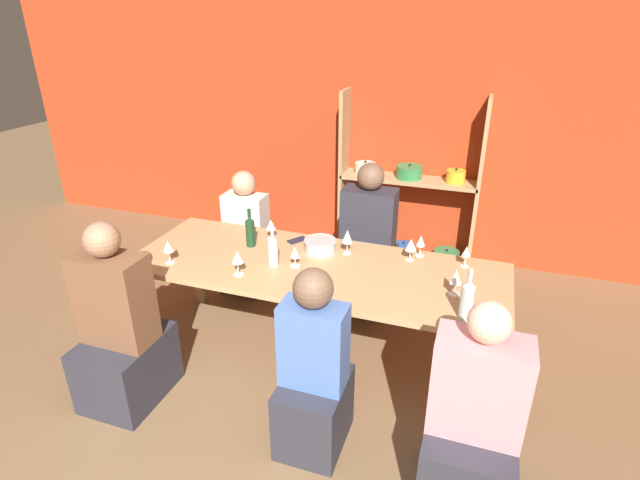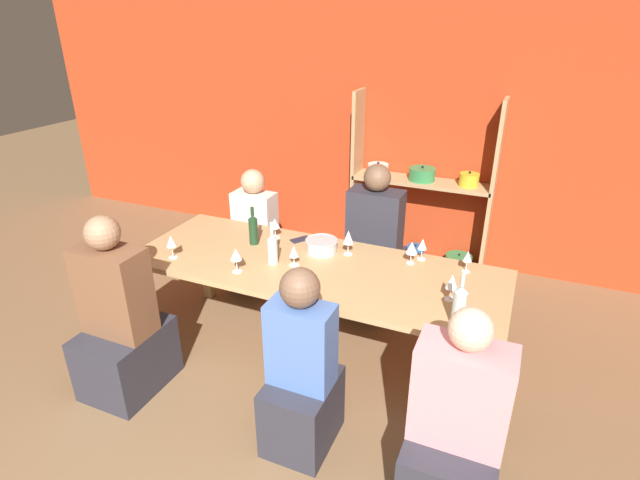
# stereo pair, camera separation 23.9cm
# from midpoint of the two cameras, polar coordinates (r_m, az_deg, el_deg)

# --- Properties ---
(wall_back_red) EXTENTS (8.80, 0.06, 2.70)m
(wall_back_red) POSITION_cam_midpoint_polar(r_m,az_deg,el_deg) (5.09, 6.87, 12.99)
(wall_back_red) COLOR #B23819
(wall_back_red) RESTS_ON ground_plane
(shelf_unit) EXTENTS (1.36, 0.30, 1.69)m
(shelf_unit) POSITION_cam_midpoint_polar(r_m,az_deg,el_deg) (5.06, 8.64, 4.08)
(shelf_unit) COLOR tan
(shelf_unit) RESTS_ON ground_plane
(dining_table) EXTENTS (2.61, 0.96, 0.76)m
(dining_table) POSITION_cam_midpoint_polar(r_m,az_deg,el_deg) (3.51, -2.49, -4.09)
(dining_table) COLOR tan
(dining_table) RESTS_ON ground_plane
(mixing_bowl) EXTENTS (0.24, 0.24, 0.09)m
(mixing_bowl) POSITION_cam_midpoint_polar(r_m,az_deg,el_deg) (3.64, -1.85, -0.61)
(mixing_bowl) COLOR #B7BABC
(mixing_bowl) RESTS_ON dining_table
(wine_bottle_green) EXTENTS (0.07, 0.07, 0.31)m
(wine_bottle_green) POSITION_cam_midpoint_polar(r_m,az_deg,el_deg) (3.45, -7.38, -1.13)
(wine_bottle_green) COLOR #B2C6C1
(wine_bottle_green) RESTS_ON dining_table
(wine_bottle_dark) EXTENTS (0.07, 0.07, 0.30)m
(wine_bottle_dark) POSITION_cam_midpoint_polar(r_m,az_deg,el_deg) (3.75, -9.79, 0.99)
(wine_bottle_dark) COLOR #19381E
(wine_bottle_dark) RESTS_ON dining_table
(wine_bottle_amber) EXTENTS (0.08, 0.08, 0.32)m
(wine_bottle_amber) POSITION_cam_midpoint_polar(r_m,az_deg,el_deg) (2.92, 14.24, -6.61)
(wine_bottle_amber) COLOR #B2C6C1
(wine_bottle_amber) RESTS_ON dining_table
(wine_glass_empty_a) EXTENTS (0.08, 0.08, 0.18)m
(wine_glass_empty_a) POSITION_cam_midpoint_polar(r_m,az_deg,el_deg) (3.35, -11.46, -2.01)
(wine_glass_empty_a) COLOR white
(wine_glass_empty_a) RESTS_ON dining_table
(wine_glass_white_a) EXTENTS (0.08, 0.08, 0.17)m
(wine_glass_white_a) POSITION_cam_midpoint_polar(r_m,az_deg,el_deg) (3.15, 13.18, -4.21)
(wine_glass_white_a) COLOR white
(wine_glass_white_a) RESTS_ON dining_table
(wine_glass_red_a) EXTENTS (0.06, 0.06, 0.16)m
(wine_glass_red_a) POSITION_cam_midpoint_polar(r_m,az_deg,el_deg) (3.60, 9.59, -0.21)
(wine_glass_red_a) COLOR white
(wine_glass_red_a) RESTS_ON dining_table
(wine_glass_white_b) EXTENTS (0.07, 0.07, 0.17)m
(wine_glass_white_b) POSITION_cam_midpoint_polar(r_m,az_deg,el_deg) (3.64, -18.78, -0.77)
(wine_glass_white_b) COLOR white
(wine_glass_white_b) RESTS_ON dining_table
(wine_glass_white_c) EXTENTS (0.08, 0.08, 0.16)m
(wine_glass_white_c) POSITION_cam_midpoint_polar(r_m,az_deg,el_deg) (3.85, -7.40, 1.65)
(wine_glass_white_c) COLOR white
(wine_glass_white_c) RESTS_ON dining_table
(wine_glass_red_b) EXTENTS (0.06, 0.06, 0.15)m
(wine_glass_red_b) POSITION_cam_midpoint_polar(r_m,az_deg,el_deg) (3.51, 14.53, -1.38)
(wine_glass_red_b) COLOR white
(wine_glass_red_b) RESTS_ON dining_table
(wine_glass_red_c) EXTENTS (0.08, 0.08, 0.19)m
(wine_glass_red_c) POSITION_cam_midpoint_polar(r_m,az_deg,el_deg) (3.58, 1.24, 0.33)
(wine_glass_red_c) COLOR white
(wine_glass_red_c) RESTS_ON dining_table
(wine_glass_white_d) EXTENTS (0.08, 0.08, 0.16)m
(wine_glass_white_d) POSITION_cam_midpoint_polar(r_m,az_deg,el_deg) (3.52, 8.46, -0.62)
(wine_glass_white_d) COLOR white
(wine_glass_white_d) RESTS_ON dining_table
(wine_glass_white_e) EXTENTS (0.07, 0.07, 0.15)m
(wine_glass_white_e) POSITION_cam_midpoint_polar(r_m,az_deg,el_deg) (3.42, -4.89, -1.52)
(wine_glass_white_e) COLOR white
(wine_glass_white_e) RESTS_ON dining_table
(cell_phone) EXTENTS (0.14, 0.16, 0.01)m
(cell_phone) POSITION_cam_midpoint_polar(r_m,az_deg,el_deg) (3.84, -4.40, -0.05)
(cell_phone) COLOR #1E2338
(cell_phone) RESTS_ON dining_table
(person_near_a) EXTENTS (0.45, 0.56, 1.26)m
(person_near_a) POSITION_cam_midpoint_polar(r_m,az_deg,el_deg) (3.55, -23.56, -10.30)
(person_near_a) COLOR #2D2D38
(person_near_a) RESTS_ON ground_plane
(person_far_a) EXTENTS (0.44, 0.55, 1.27)m
(person_far_a) POSITION_cam_midpoint_polar(r_m,az_deg,el_deg) (4.30, 3.85, -1.70)
(person_far_a) COLOR #2D2D38
(person_far_a) RESTS_ON ground_plane
(person_near_b) EXTENTS (0.45, 0.56, 1.20)m
(person_near_b) POSITION_cam_midpoint_polar(r_m,az_deg,el_deg) (2.78, 14.38, -20.60)
(person_near_b) COLOR #2D2D38
(person_near_b) RESTS_ON ground_plane
(person_far_b) EXTENTS (0.38, 0.47, 1.12)m
(person_far_b) POSITION_cam_midpoint_polar(r_m,az_deg,el_deg) (4.64, -9.73, -0.62)
(person_far_b) COLOR #2D2D38
(person_far_b) RESTS_ON ground_plane
(person_near_c) EXTENTS (0.37, 0.46, 1.17)m
(person_near_c) POSITION_cam_midpoint_polar(r_m,az_deg,el_deg) (2.97, -3.12, -16.02)
(person_near_c) COLOR #2D2D38
(person_near_c) RESTS_ON ground_plane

